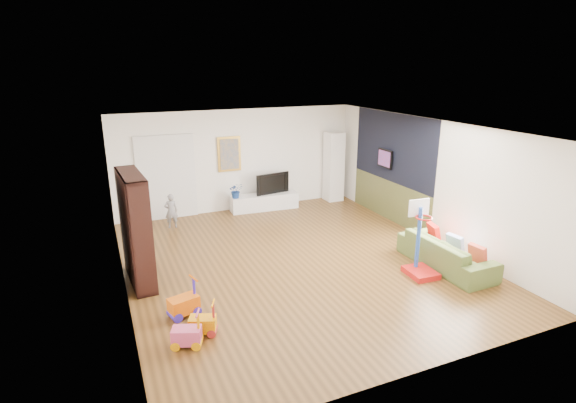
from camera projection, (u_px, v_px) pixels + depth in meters
name	position (u px, v px, depth m)	size (l,w,h in m)	color
floor	(296.00, 261.00, 9.09)	(6.50, 7.50, 0.00)	brown
ceiling	(297.00, 127.00, 8.29)	(6.50, 7.50, 0.00)	white
wall_back	(238.00, 160.00, 11.98)	(6.50, 0.00, 2.70)	white
wall_front	(425.00, 279.00, 5.40)	(6.50, 0.00, 2.70)	white
wall_left	(118.00, 219.00, 7.46)	(0.00, 7.50, 2.70)	white
wall_right	(430.00, 181.00, 9.93)	(0.00, 7.50, 2.70)	silver
navy_accent	(393.00, 148.00, 11.00)	(0.01, 3.20, 1.70)	black
olive_wainscot	(389.00, 200.00, 11.40)	(0.01, 3.20, 1.00)	brown
doorway	(167.00, 179.00, 11.31)	(1.45, 0.06, 2.10)	white
painting_back	(229.00, 154.00, 11.79)	(0.62, 0.06, 0.92)	gold
artwork_right	(385.00, 158.00, 11.24)	(0.04, 0.56, 0.46)	#7F3F8C
media_console	(264.00, 202.00, 12.25)	(1.84, 0.46, 0.43)	white
tall_cabinet	(334.00, 167.00, 12.89)	(0.46, 0.46, 1.98)	white
bookshelf	(136.00, 229.00, 7.97)	(0.36, 1.39, 2.03)	black
sofa	(446.00, 253.00, 8.75)	(2.04, 0.80, 0.60)	#576B30
basketball_hoop	(424.00, 240.00, 8.27)	(0.50, 0.61, 1.45)	red
ride_on_yellow	(202.00, 318.00, 6.57)	(0.39, 0.24, 0.52)	orange
ride_on_orange	(183.00, 299.00, 7.03)	(0.46, 0.28, 0.61)	#DA5B08
ride_on_pink	(186.00, 330.00, 6.28)	(0.40, 0.25, 0.54)	#CD4472
child	(171.00, 211.00, 10.82)	(0.31, 0.20, 0.85)	gray
tv	(271.00, 183.00, 12.23)	(0.99, 0.13, 0.57)	black
vase_plant	(236.00, 191.00, 11.79)	(0.36, 0.32, 0.40)	navy
pillow_left	(477.00, 254.00, 8.27)	(0.09, 0.35, 0.35)	#C6402B
pillow_center	(455.00, 244.00, 8.74)	(0.09, 0.36, 0.36)	white
pillow_right	(434.00, 233.00, 9.28)	(0.10, 0.39, 0.39)	red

